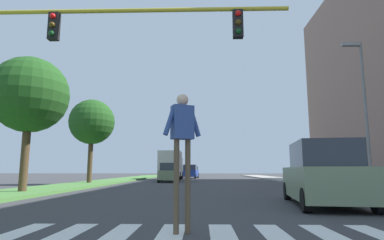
% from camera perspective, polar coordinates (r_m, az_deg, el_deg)
% --- Properties ---
extents(ground_plane, '(140.00, 140.00, 0.00)m').
position_cam_1_polar(ground_plane, '(29.54, 1.53, -10.99)').
color(ground_plane, '#38383A').
extents(crosswalk, '(6.75, 2.20, 0.01)m').
position_cam_1_polar(crosswalk, '(5.75, 0.85, -19.86)').
color(crosswalk, silver).
rests_on(crosswalk, ground_plane).
extents(median_strip, '(3.28, 64.00, 0.15)m').
position_cam_1_polar(median_strip, '(28.76, -15.40, -10.59)').
color(median_strip, '#477A38').
rests_on(median_strip, ground_plane).
extents(tree_mid, '(3.56, 3.56, 6.22)m').
position_cam_1_polar(tree_mid, '(16.87, -26.94, 3.97)').
color(tree_mid, '#4C3823').
rests_on(tree_mid, median_strip).
extents(tree_far, '(3.47, 3.47, 6.35)m').
position_cam_1_polar(tree_far, '(25.93, -17.41, -0.38)').
color(tree_far, '#4C3823').
rests_on(tree_far, median_strip).
extents(sidewalk_right, '(3.00, 64.00, 0.15)m').
position_cam_1_polar(sidewalk_right, '(28.91, 19.71, -10.38)').
color(sidewalk_right, '#9E9991').
rests_on(sidewalk_right, ground_plane).
extents(traffic_light_gantry, '(9.50, 0.30, 6.00)m').
position_cam_1_polar(traffic_light_gantry, '(9.91, -23.63, 11.25)').
color(traffic_light_gantry, gold).
rests_on(traffic_light_gantry, median_strip).
extents(street_lamp_right, '(1.02, 0.24, 7.50)m').
position_cam_1_polar(street_lamp_right, '(18.37, 28.19, 3.17)').
color(street_lamp_right, slate).
rests_on(street_lamp_right, sidewalk_right).
extents(pedestrian_performer, '(0.71, 0.41, 2.49)m').
position_cam_1_polar(pedestrian_performer, '(5.82, -1.74, -3.34)').
color(pedestrian_performer, brown).
rests_on(pedestrian_performer, ground_plane).
extents(suv_crossing, '(2.51, 4.81, 1.97)m').
position_cam_1_polar(suv_crossing, '(10.94, 22.33, -9.10)').
color(suv_crossing, gray).
rests_on(suv_crossing, ground_plane).
extents(sedan_midblock, '(1.98, 4.21, 1.71)m').
position_cam_1_polar(sedan_midblock, '(29.64, -4.14, -9.43)').
color(sedan_midblock, gray).
rests_on(sedan_midblock, ground_plane).
extents(sedan_distant, '(2.22, 4.30, 1.75)m').
position_cam_1_polar(sedan_distant, '(42.56, -0.31, -9.25)').
color(sedan_distant, navy).
rests_on(sedan_distant, ground_plane).
extents(sedan_far_horizon, '(2.04, 4.49, 1.68)m').
position_cam_1_polar(sedan_far_horizon, '(56.75, 0.18, -9.18)').
color(sedan_far_horizon, gray).
rests_on(sedan_far_horizon, ground_plane).
extents(truck_box_delivery, '(2.40, 6.20, 3.10)m').
position_cam_1_polar(truck_box_delivery, '(36.36, -3.74, -8.00)').
color(truck_box_delivery, '#474C51').
rests_on(truck_box_delivery, ground_plane).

